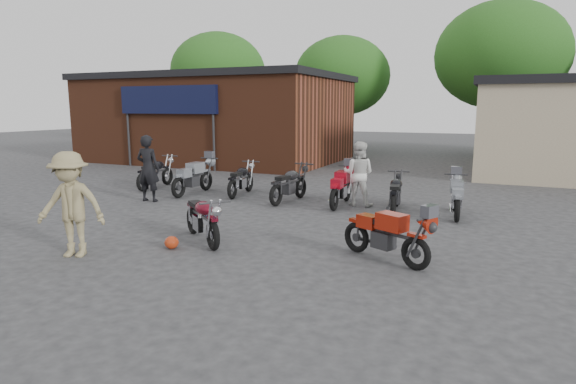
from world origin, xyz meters
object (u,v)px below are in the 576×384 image
at_px(row_bike_5, 396,191).
at_px(row_bike_6, 457,195).
at_px(helmet, 172,242).
at_px(person_light, 358,174).
at_px(row_bike_0, 156,171).
at_px(row_bike_1, 193,175).
at_px(vintage_motorcycle, 202,216).
at_px(sportbike, 387,232).
at_px(row_bike_4, 341,185).
at_px(row_bike_2, 241,178).
at_px(person_tan, 71,205).
at_px(row_bike_3, 289,182).
at_px(person_dark, 148,168).

distance_m(row_bike_5, row_bike_6, 1.50).
bearing_deg(helmet, person_light, 68.63).
xyz_separation_m(row_bike_0, row_bike_1, (1.83, -0.45, 0.02)).
xyz_separation_m(vintage_motorcycle, row_bike_0, (-5.20, 4.94, 0.02)).
relative_size(sportbike, row_bike_4, 0.94).
bearing_deg(row_bike_2, helmet, -171.23).
relative_size(helmet, row_bike_4, 0.14).
xyz_separation_m(row_bike_0, row_bike_4, (6.62, -0.30, 0.00)).
bearing_deg(row_bike_6, row_bike_5, 84.25).
relative_size(sportbike, person_light, 1.03).
height_order(sportbike, person_tan, person_tan).
xyz_separation_m(row_bike_1, row_bike_4, (4.78, 0.15, -0.02)).
relative_size(person_light, row_bike_2, 0.96).
bearing_deg(person_light, helmet, 66.91).
distance_m(row_bike_3, row_bike_4, 1.53).
distance_m(helmet, row_bike_6, 7.04).
relative_size(person_light, row_bike_6, 0.97).
distance_m(vintage_motorcycle, row_bike_0, 7.17).
relative_size(person_tan, row_bike_2, 1.04).
xyz_separation_m(row_bike_3, row_bike_4, (1.53, 0.08, -0.00)).
height_order(person_tan, row_bike_3, person_tan).
bearing_deg(row_bike_4, helmet, 158.48).
relative_size(row_bike_5, row_bike_6, 1.01).
bearing_deg(row_bike_3, row_bike_1, 96.90).
bearing_deg(person_dark, person_light, -168.64).
bearing_deg(row_bike_4, person_tan, 150.86).
bearing_deg(sportbike, vintage_motorcycle, -149.13).
distance_m(person_dark, row_bike_1, 1.64).
distance_m(person_light, row_bike_0, 7.05).
height_order(vintage_motorcycle, person_tan, person_tan).
height_order(row_bike_5, row_bike_6, row_bike_5).
relative_size(vintage_motorcycle, row_bike_3, 0.96).
distance_m(helmet, person_light, 5.91).
bearing_deg(row_bike_1, row_bike_5, -89.63).
distance_m(person_dark, row_bike_6, 8.44).
distance_m(row_bike_3, row_bike_5, 3.05).
height_order(person_tan, row_bike_1, person_tan).
bearing_deg(row_bike_1, person_dark, 162.85).
bearing_deg(row_bike_2, row_bike_4, -102.45).
xyz_separation_m(sportbike, row_bike_2, (-5.56, 4.65, 0.01)).
distance_m(helmet, row_bike_0, 7.45).
height_order(row_bike_0, row_bike_6, row_bike_0).
xyz_separation_m(sportbike, person_dark, (-7.49, 2.68, 0.43)).
relative_size(sportbike, row_bike_1, 0.90).
xyz_separation_m(vintage_motorcycle, person_dark, (-3.84, 2.97, 0.41)).
distance_m(sportbike, helmet, 4.07).
relative_size(vintage_motorcycle, person_tan, 0.98).
height_order(helmet, row_bike_1, row_bike_1).
bearing_deg(sportbike, person_light, 137.98).
xyz_separation_m(row_bike_2, row_bike_3, (1.80, -0.37, 0.03)).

